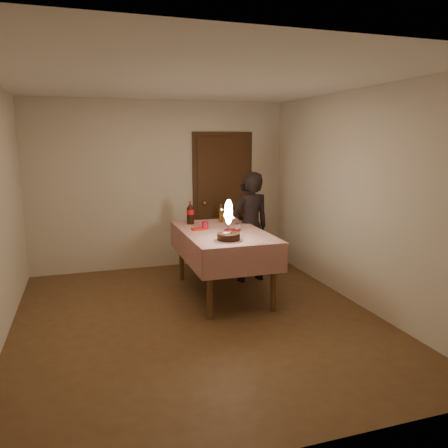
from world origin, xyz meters
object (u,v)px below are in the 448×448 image
at_px(birthday_cake, 229,230).
at_px(clear_cup, 238,227).
at_px(red_cup, 205,226).
at_px(amber_bottle_right, 221,214).
at_px(cola_bottle, 190,213).
at_px(red_plate, 233,230).
at_px(dining_table, 223,239).
at_px(photographer, 250,227).

height_order(birthday_cake, clear_cup, birthday_cake).
bearing_deg(red_cup, clear_cup, -30.61).
distance_m(birthday_cake, clear_cup, 0.57).
bearing_deg(clear_cup, amber_bottle_right, 91.79).
relative_size(clear_cup, cola_bottle, 0.28).
relative_size(red_plate, red_cup, 2.20).
bearing_deg(dining_table, photographer, 37.76).
height_order(birthday_cake, cola_bottle, birthday_cake).
xyz_separation_m(red_plate, photographer, (0.42, 0.44, -0.07)).
distance_m(red_plate, clear_cup, 0.08).
xyz_separation_m(birthday_cake, clear_cup, (0.28, 0.48, -0.08)).
relative_size(red_cup, photographer, 0.06).
relative_size(birthday_cake, photographer, 0.31).
bearing_deg(red_plate, dining_table, 172.34).
relative_size(cola_bottle, amber_bottle_right, 1.25).
distance_m(amber_bottle_right, photographer, 0.45).
relative_size(red_plate, photographer, 0.14).
height_order(red_cup, cola_bottle, cola_bottle).
bearing_deg(photographer, cola_bottle, 168.70).
relative_size(red_plate, cola_bottle, 0.69).
height_order(red_plate, clear_cup, clear_cup).
distance_m(red_plate, amber_bottle_right, 0.61).
height_order(dining_table, birthday_cake, birthday_cake).
bearing_deg(red_plate, clear_cup, -33.10).
xyz_separation_m(red_plate, clear_cup, (0.05, -0.04, 0.04)).
bearing_deg(clear_cup, photographer, 52.59).
xyz_separation_m(clear_cup, photographer, (0.36, 0.47, -0.11)).
xyz_separation_m(dining_table, red_cup, (-0.19, 0.17, 0.16)).
relative_size(dining_table, red_cup, 17.20).
relative_size(birthday_cake, cola_bottle, 1.52).
xyz_separation_m(dining_table, red_plate, (0.13, -0.02, 0.12)).
relative_size(birthday_cake, red_cup, 4.81).
xyz_separation_m(red_cup, photographer, (0.73, 0.25, -0.11)).
bearing_deg(red_plate, photographer, 46.45).
distance_m(dining_table, birthday_cake, 0.59).
relative_size(red_plate, amber_bottle_right, 0.86).
xyz_separation_m(birthday_cake, photographer, (0.65, 0.96, -0.19)).
relative_size(dining_table, birthday_cake, 3.57).
bearing_deg(clear_cup, red_plate, 146.90).
bearing_deg(photographer, red_plate, -133.55).
relative_size(dining_table, cola_bottle, 5.42).
bearing_deg(clear_cup, dining_table, 163.86).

